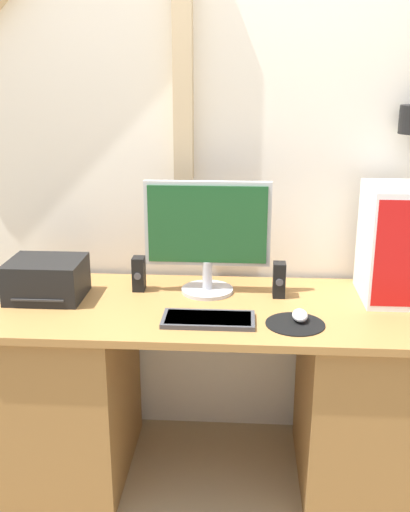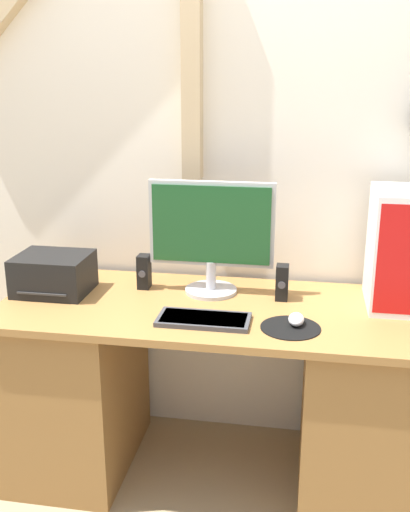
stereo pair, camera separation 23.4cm
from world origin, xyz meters
TOP-DOWN VIEW (x-y plane):
  - wall_back at (-0.01, 0.77)m, footprint 6.40×0.21m
  - desk at (0.00, 0.36)m, footprint 1.73×0.71m
  - monitor at (-0.04, 0.51)m, footprint 0.52×0.22m
  - keyboard at (-0.01, 0.19)m, footprint 0.35×0.16m
  - mousepad at (0.31, 0.19)m, footprint 0.22×0.22m
  - mouse at (0.33, 0.22)m, footprint 0.06×0.10m
  - computer_tower at (0.70, 0.49)m, footprint 0.21×0.33m
  - printer at (-0.69, 0.40)m, footprint 0.30×0.26m
  - speaker_left at (-0.33, 0.51)m, footprint 0.05×0.07m
  - speaker_right at (0.26, 0.47)m, footprint 0.05×0.07m

SIDE VIEW (x-z plane):
  - desk at x=0.00m, z-range 0.01..0.80m
  - mousepad at x=0.31m, z-range 0.79..0.79m
  - keyboard at x=-0.01m, z-range 0.79..0.81m
  - mouse at x=0.33m, z-range 0.79..0.83m
  - speaker_left at x=-0.33m, z-range 0.79..0.93m
  - speaker_right at x=0.26m, z-range 0.79..0.93m
  - printer at x=-0.69m, z-range 0.79..0.95m
  - computer_tower at x=0.70m, z-range 0.79..1.25m
  - monitor at x=-0.04m, z-range 0.81..1.29m
  - wall_back at x=-0.01m, z-range 0.01..2.71m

